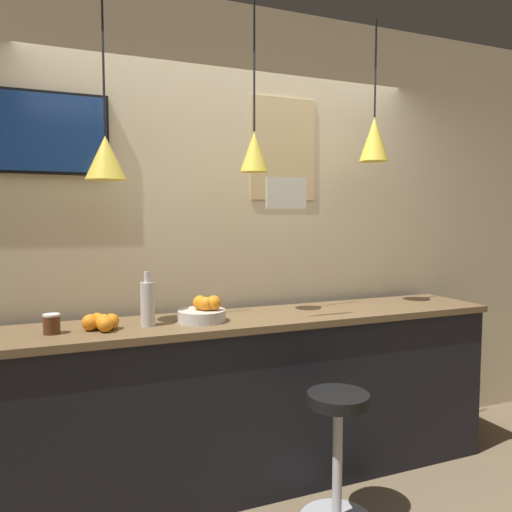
{
  "coord_description": "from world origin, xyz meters",
  "views": [
    {
      "loc": [
        -1.09,
        -2.1,
        1.58
      ],
      "look_at": [
        0.0,
        0.54,
        1.35
      ],
      "focal_mm": 35.0,
      "sensor_mm": 36.0,
      "label": 1
    }
  ],
  "objects_px": {
    "bar_stool": "(338,441)",
    "mounted_tv": "(30,132)",
    "spread_jar": "(52,324)",
    "juice_bottle": "(148,303)",
    "fruit_bowl": "(203,312)"
  },
  "relations": [
    {
      "from": "juice_bottle",
      "to": "spread_jar",
      "type": "xyz_separation_m",
      "value": [
        -0.47,
        0.0,
        -0.07
      ]
    },
    {
      "from": "fruit_bowl",
      "to": "spread_jar",
      "type": "xyz_separation_m",
      "value": [
        -0.77,
        0.01,
        -0.0
      ]
    },
    {
      "from": "fruit_bowl",
      "to": "juice_bottle",
      "type": "relative_size",
      "value": 0.91
    },
    {
      "from": "bar_stool",
      "to": "mounted_tv",
      "type": "bearing_deg",
      "value": 148.45
    },
    {
      "from": "bar_stool",
      "to": "spread_jar",
      "type": "relative_size",
      "value": 6.9
    },
    {
      "from": "juice_bottle",
      "to": "spread_jar",
      "type": "height_order",
      "value": "juice_bottle"
    },
    {
      "from": "bar_stool",
      "to": "mounted_tv",
      "type": "relative_size",
      "value": 0.84
    },
    {
      "from": "bar_stool",
      "to": "spread_jar",
      "type": "bearing_deg",
      "value": 159.08
    },
    {
      "from": "bar_stool",
      "to": "juice_bottle",
      "type": "distance_m",
      "value": 1.21
    },
    {
      "from": "fruit_bowl",
      "to": "bar_stool",
      "type": "bearing_deg",
      "value": -42.0
    },
    {
      "from": "bar_stool",
      "to": "fruit_bowl",
      "type": "height_order",
      "value": "fruit_bowl"
    },
    {
      "from": "fruit_bowl",
      "to": "spread_jar",
      "type": "bearing_deg",
      "value": 179.58
    },
    {
      "from": "mounted_tv",
      "to": "juice_bottle",
      "type": "bearing_deg",
      "value": -32.96
    },
    {
      "from": "juice_bottle",
      "to": "spread_jar",
      "type": "bearing_deg",
      "value": 180.0
    },
    {
      "from": "fruit_bowl",
      "to": "juice_bottle",
      "type": "xyz_separation_m",
      "value": [
        -0.3,
        0.01,
        0.07
      ]
    }
  ]
}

